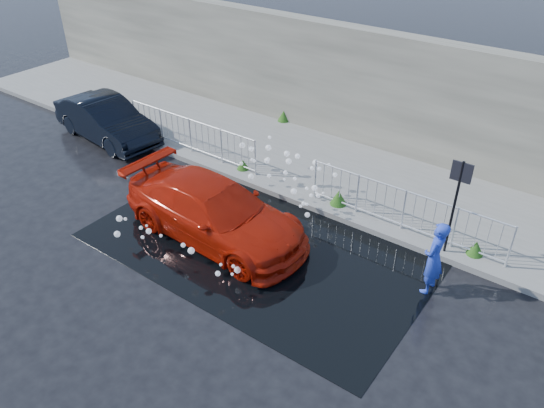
{
  "coord_description": "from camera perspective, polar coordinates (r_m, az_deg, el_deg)",
  "views": [
    {
      "loc": [
        6.68,
        -7.08,
        7.75
      ],
      "look_at": [
        0.57,
        1.31,
        1.0
      ],
      "focal_mm": 35.0,
      "sensor_mm": 36.0,
      "label": 1
    }
  ],
  "objects": [
    {
      "name": "ground",
      "position": [
        12.44,
        -5.72,
        -5.7
      ],
      "size": [
        90.0,
        90.0,
        0.0
      ],
      "primitive_type": "plane",
      "color": "black",
      "rests_on": "ground"
    },
    {
      "name": "pavement",
      "position": [
        15.79,
        6.23,
        3.75
      ],
      "size": [
        30.0,
        4.0,
        0.15
      ],
      "primitive_type": "cube",
      "color": "slate",
      "rests_on": "ground"
    },
    {
      "name": "curb",
      "position": [
        14.31,
        2.13,
        0.62
      ],
      "size": [
        30.0,
        0.25,
        0.16
      ],
      "primitive_type": "cube",
      "color": "slate",
      "rests_on": "ground"
    },
    {
      "name": "retaining_wall",
      "position": [
        16.81,
        10.54,
        12.13
      ],
      "size": [
        30.0,
        0.6,
        3.5
      ],
      "primitive_type": "cube",
      "color": "#5A574C",
      "rests_on": "pavement"
    },
    {
      "name": "puddle",
      "position": [
        12.78,
        -1.08,
        -4.26
      ],
      "size": [
        8.0,
        5.0,
        0.01
      ],
      "primitive_type": "cube",
      "color": "black",
      "rests_on": "ground"
    },
    {
      "name": "sign_post",
      "position": [
        12.08,
        19.28,
        1.09
      ],
      "size": [
        0.45,
        0.06,
        2.5
      ],
      "color": "black",
      "rests_on": "ground"
    },
    {
      "name": "railing_left",
      "position": [
        16.49,
        -8.78,
        7.46
      ],
      "size": [
        5.05,
        0.05,
        1.1
      ],
      "color": "silver",
      "rests_on": "pavement"
    },
    {
      "name": "railing_right",
      "position": [
        13.09,
        13.99,
        -0.46
      ],
      "size": [
        5.05,
        0.05,
        1.1
      ],
      "color": "silver",
      "rests_on": "pavement"
    },
    {
      "name": "weeds",
      "position": [
        15.32,
        5.06,
        3.94
      ],
      "size": [
        12.17,
        3.93,
        0.41
      ],
      "color": "#1E4D14",
      "rests_on": "pavement"
    },
    {
      "name": "water_spray",
      "position": [
        13.63,
        -1.96,
        2.06
      ],
      "size": [
        3.58,
        5.7,
        1.02
      ],
      "color": "white",
      "rests_on": "ground"
    },
    {
      "name": "red_car",
      "position": [
        12.71,
        -6.19,
        -0.8
      ],
      "size": [
        4.96,
        2.16,
        1.42
      ],
      "primitive_type": "imported",
      "rotation": [
        0.0,
        0.0,
        1.54
      ],
      "color": "#AF1707",
      "rests_on": "ground"
    },
    {
      "name": "dark_car",
      "position": [
        18.2,
        -17.39,
        8.64
      ],
      "size": [
        4.27,
        1.91,
        1.36
      ],
      "primitive_type": "imported",
      "rotation": [
        0.0,
        0.0,
        1.45
      ],
      "color": "black",
      "rests_on": "ground"
    },
    {
      "name": "person",
      "position": [
        11.47,
        17.02,
        -5.59
      ],
      "size": [
        0.42,
        0.63,
        1.72
      ],
      "primitive_type": "imported",
      "rotation": [
        0.0,
        0.0,
        -1.59
      ],
      "color": "blue",
      "rests_on": "ground"
    }
  ]
}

